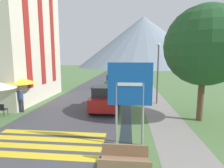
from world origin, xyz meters
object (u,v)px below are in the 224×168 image
object	(u,v)px
cafe_umbrella_middle_yellow	(19,80)
streetlamp	(158,68)
cafe_chair_middle	(18,104)
cafe_chair_near_left	(2,109)
footbridge	(125,163)
parked_car_far	(114,81)
road_sign	(130,92)
cafe_chair_far_left	(28,100)
tree_by_path	(204,46)
hotel_building	(9,29)
parked_car_near	(105,98)
person_standing_terrace	(21,98)

from	to	relation	value
cafe_umbrella_middle_yellow	streetlamp	world-z (taller)	streetlamp
cafe_chair_middle	cafe_chair_near_left	xyz separation A→B (m)	(-0.18, -1.39, 0.00)
footbridge	cafe_umbrella_middle_yellow	bearing A→B (deg)	140.87
parked_car_far	road_sign	bearing A→B (deg)	-82.61
cafe_umbrella_middle_yellow	cafe_chair_middle	bearing A→B (deg)	-123.05
cafe_chair_far_left	cafe_umbrella_middle_yellow	bearing A→B (deg)	-56.80
cafe_chair_near_left	tree_by_path	bearing A→B (deg)	25.63
hotel_building	parked_car_far	size ratio (longest dim) A/B	2.75
parked_car_far	tree_by_path	bearing A→B (deg)	-61.31
road_sign	streetlamp	bearing A→B (deg)	72.50
cafe_chair_far_left	streetlamp	size ratio (longest dim) A/B	0.17
parked_car_far	cafe_umbrella_middle_yellow	world-z (taller)	cafe_umbrella_middle_yellow
streetlamp	footbridge	bearing A→B (deg)	-105.21
parked_car_near	cafe_chair_middle	bearing A→B (deg)	-172.99
person_standing_terrace	road_sign	bearing A→B (deg)	-28.23
footbridge	cafe_chair_middle	xyz separation A→B (m)	(-7.95, 6.23, 0.29)
person_standing_terrace	cafe_chair_far_left	bearing A→B (deg)	107.14
cafe_chair_near_left	person_standing_terrace	distance (m)	1.30
parked_car_far	footbridge	bearing A→B (deg)	-83.91
person_standing_terrace	parked_car_near	bearing A→B (deg)	11.29
cafe_chair_far_left	streetlamp	bearing A→B (deg)	38.03
cafe_chair_middle	person_standing_terrace	distance (m)	0.80
cafe_chair_far_left	cafe_umbrella_middle_yellow	size ratio (longest dim) A/B	0.35
road_sign	footbridge	xyz separation A→B (m)	(-0.16, -1.76, -2.16)
parked_car_near	streetlamp	bearing A→B (deg)	28.10
tree_by_path	road_sign	bearing A→B (deg)	-140.55
road_sign	cafe_umbrella_middle_yellow	world-z (taller)	road_sign
road_sign	tree_by_path	distance (m)	5.98
cafe_chair_far_left	person_standing_terrace	world-z (taller)	person_standing_terrace
footbridge	parked_car_far	size ratio (longest dim) A/B	0.39
cafe_chair_far_left	parked_car_near	bearing A→B (deg)	24.58
hotel_building	parked_car_far	world-z (taller)	hotel_building
cafe_chair_far_left	hotel_building	bearing A→B (deg)	168.59
streetlamp	cafe_umbrella_middle_yellow	bearing A→B (deg)	-164.78
cafe_chair_middle	road_sign	bearing A→B (deg)	-44.98
cafe_chair_middle	cafe_chair_near_left	distance (m)	1.40
hotel_building	cafe_chair_near_left	distance (m)	8.02
road_sign	parked_car_near	size ratio (longest dim) A/B	0.90
road_sign	parked_car_far	world-z (taller)	road_sign
parked_car_near	cafe_chair_far_left	bearing A→B (deg)	176.15
hotel_building	person_standing_terrace	world-z (taller)	hotel_building
road_sign	parked_car_near	distance (m)	5.72
hotel_building	person_standing_terrace	xyz separation A→B (m)	(3.15, -3.81, -5.44)
road_sign	footbridge	world-z (taller)	road_sign
hotel_building	tree_by_path	world-z (taller)	hotel_building
road_sign	tree_by_path	xyz separation A→B (m)	(4.32, 3.56, 2.12)
road_sign	parked_car_far	size ratio (longest dim) A/B	0.83
parked_car_far	cafe_chair_near_left	size ratio (longest dim) A/B	5.12
cafe_chair_near_left	streetlamp	xyz separation A→B (m)	(10.62, 4.36, 2.47)
cafe_chair_far_left	cafe_umbrella_middle_yellow	xyz separation A→B (m)	(0.09, -1.05, 1.70)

